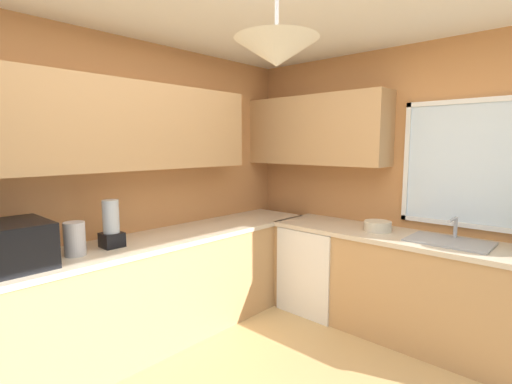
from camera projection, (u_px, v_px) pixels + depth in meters
room_shell at (243, 123)px, 2.86m from camera, size 3.55×3.99×2.60m
counter_run_left at (142, 294)px, 3.07m from camera, size 0.65×3.60×0.88m
counter_run_back at (416, 288)px, 3.18m from camera, size 2.64×0.65×0.88m
dishwasher at (319, 267)px, 3.80m from camera, size 0.60×0.60×0.84m
microwave at (16, 244)px, 2.36m from camera, size 0.48×0.36×0.29m
kettle at (75, 239)px, 2.61m from camera, size 0.14×0.14×0.24m
sink_assembly at (449, 241)px, 2.97m from camera, size 0.60×0.40×0.19m
bowl at (378, 226)px, 3.36m from camera, size 0.24×0.24×0.09m
blender_appliance at (111, 226)px, 2.82m from camera, size 0.15×0.15×0.36m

